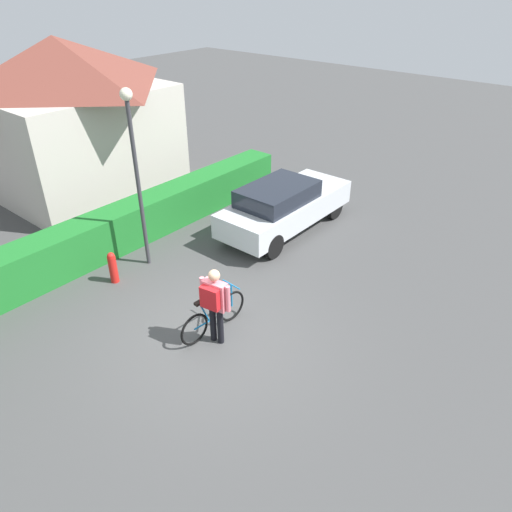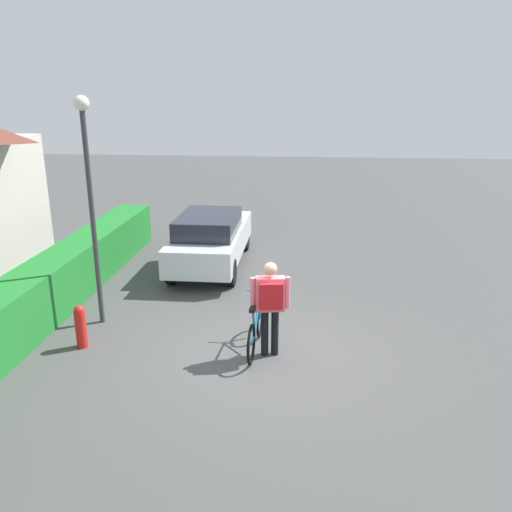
{
  "view_description": "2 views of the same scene",
  "coord_description": "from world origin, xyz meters",
  "px_view_note": "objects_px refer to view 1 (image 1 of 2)",
  "views": [
    {
      "loc": [
        -5.24,
        -5.56,
        6.55
      ],
      "look_at": [
        1.86,
        0.36,
        0.96
      ],
      "focal_mm": 33.47,
      "sensor_mm": 36.0,
      "label": 1
    },
    {
      "loc": [
        -8.16,
        -0.7,
        4.4
      ],
      "look_at": [
        3.42,
        0.41,
        0.73
      ],
      "focal_mm": 36.16,
      "sensor_mm": 36.0,
      "label": 2
    }
  ],
  "objects_px": {
    "parked_car_near": "(284,205)",
    "street_lamp": "(135,158)",
    "bicycle": "(214,316)",
    "fire_hydrant": "(113,267)",
    "person_rider": "(214,300)"
  },
  "relations": [
    {
      "from": "bicycle",
      "to": "person_rider",
      "type": "xyz_separation_m",
      "value": [
        -0.22,
        -0.27,
        0.65
      ]
    },
    {
      "from": "person_rider",
      "to": "street_lamp",
      "type": "height_order",
      "value": "street_lamp"
    },
    {
      "from": "bicycle",
      "to": "street_lamp",
      "type": "height_order",
      "value": "street_lamp"
    },
    {
      "from": "parked_car_near",
      "to": "fire_hydrant",
      "type": "relative_size",
      "value": 5.46
    },
    {
      "from": "parked_car_near",
      "to": "street_lamp",
      "type": "height_order",
      "value": "street_lamp"
    },
    {
      "from": "street_lamp",
      "to": "fire_hydrant",
      "type": "bearing_deg",
      "value": -177.35
    },
    {
      "from": "bicycle",
      "to": "person_rider",
      "type": "distance_m",
      "value": 0.74
    },
    {
      "from": "person_rider",
      "to": "street_lamp",
      "type": "relative_size",
      "value": 0.39
    },
    {
      "from": "bicycle",
      "to": "parked_car_near",
      "type": "bearing_deg",
      "value": 19.63
    },
    {
      "from": "person_rider",
      "to": "street_lamp",
      "type": "distance_m",
      "value": 4.04
    },
    {
      "from": "parked_car_near",
      "to": "person_rider",
      "type": "height_order",
      "value": "person_rider"
    },
    {
      "from": "parked_car_near",
      "to": "fire_hydrant",
      "type": "distance_m",
      "value": 5.03
    },
    {
      "from": "bicycle",
      "to": "street_lamp",
      "type": "relative_size",
      "value": 0.4
    },
    {
      "from": "bicycle",
      "to": "fire_hydrant",
      "type": "bearing_deg",
      "value": 94.08
    },
    {
      "from": "parked_car_near",
      "to": "fire_hydrant",
      "type": "xyz_separation_m",
      "value": [
        -4.78,
        1.52,
        -0.37
      ]
    }
  ]
}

